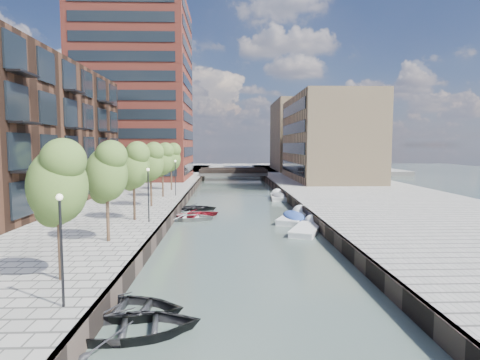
{
  "coord_description": "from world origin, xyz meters",
  "views": [
    {
      "loc": [
        -1.27,
        -6.28,
        6.84
      ],
      "look_at": [
        0.0,
        31.9,
        3.5
      ],
      "focal_mm": 30.0,
      "sensor_mm": 36.0,
      "label": 1
    }
  ],
  "objects_px": {
    "bridge": "(233,173)",
    "sloop_0": "(132,335)",
    "tree_3": "(133,165)",
    "sloop_4": "(196,210)",
    "tree_6": "(171,157)",
    "motorboat_2": "(308,230)",
    "sloop_3": "(188,220)",
    "car": "(302,176)",
    "tree_5": "(162,159)",
    "sloop_1": "(125,315)",
    "sloop_2": "(198,217)",
    "tree_1": "(57,181)",
    "tree_4": "(151,161)",
    "motorboat_3": "(295,218)",
    "tree_2": "(106,171)",
    "motorboat_4": "(278,197)"
  },
  "relations": [
    {
      "from": "bridge",
      "to": "sloop_0",
      "type": "distance_m",
      "value": 64.41
    },
    {
      "from": "tree_3",
      "to": "sloop_4",
      "type": "bearing_deg",
      "value": 69.86
    },
    {
      "from": "sloop_0",
      "to": "tree_6",
      "type": "bearing_deg",
      "value": -2.86
    },
    {
      "from": "motorboat_2",
      "to": "tree_6",
      "type": "bearing_deg",
      "value": 123.27
    },
    {
      "from": "sloop_3",
      "to": "car",
      "type": "relative_size",
      "value": 1.19
    },
    {
      "from": "tree_5",
      "to": "sloop_3",
      "type": "distance_m",
      "value": 11.12
    },
    {
      "from": "sloop_1",
      "to": "sloop_2",
      "type": "relative_size",
      "value": 1.11
    },
    {
      "from": "tree_1",
      "to": "sloop_1",
      "type": "distance_m",
      "value": 6.32
    },
    {
      "from": "tree_5",
      "to": "car",
      "type": "height_order",
      "value": "tree_5"
    },
    {
      "from": "motorboat_2",
      "to": "tree_4",
      "type": "bearing_deg",
      "value": 153.23
    },
    {
      "from": "bridge",
      "to": "tree_6",
      "type": "xyz_separation_m",
      "value": [
        -8.5,
        -26.0,
        3.92
      ]
    },
    {
      "from": "bridge",
      "to": "sloop_3",
      "type": "bearing_deg",
      "value": -96.58
    },
    {
      "from": "sloop_2",
      "to": "sloop_3",
      "type": "bearing_deg",
      "value": 130.31
    },
    {
      "from": "motorboat_3",
      "to": "tree_2",
      "type": "bearing_deg",
      "value": -139.15
    },
    {
      "from": "tree_4",
      "to": "tree_6",
      "type": "height_order",
      "value": "same"
    },
    {
      "from": "tree_1",
      "to": "motorboat_3",
      "type": "relative_size",
      "value": 0.99
    },
    {
      "from": "bridge",
      "to": "tree_6",
      "type": "distance_m",
      "value": 27.63
    },
    {
      "from": "motorboat_2",
      "to": "tree_2",
      "type": "bearing_deg",
      "value": -152.76
    },
    {
      "from": "tree_5",
      "to": "motorboat_2",
      "type": "height_order",
      "value": "tree_5"
    },
    {
      "from": "sloop_2",
      "to": "sloop_3",
      "type": "distance_m",
      "value": 1.92
    },
    {
      "from": "tree_1",
      "to": "tree_4",
      "type": "xyz_separation_m",
      "value": [
        0.0,
        21.0,
        0.0
      ]
    },
    {
      "from": "tree_2",
      "to": "motorboat_4",
      "type": "xyz_separation_m",
      "value": [
        13.85,
        26.44,
        -5.09
      ]
    },
    {
      "from": "tree_1",
      "to": "tree_5",
      "type": "distance_m",
      "value": 28.0
    },
    {
      "from": "motorboat_3",
      "to": "motorboat_4",
      "type": "relative_size",
      "value": 1.07
    },
    {
      "from": "sloop_1",
      "to": "car",
      "type": "distance_m",
      "value": 53.23
    },
    {
      "from": "bridge",
      "to": "sloop_1",
      "type": "height_order",
      "value": "bridge"
    },
    {
      "from": "sloop_2",
      "to": "motorboat_4",
      "type": "height_order",
      "value": "motorboat_4"
    },
    {
      "from": "tree_2",
      "to": "motorboat_2",
      "type": "relative_size",
      "value": 1.07
    },
    {
      "from": "tree_1",
      "to": "sloop_0",
      "type": "height_order",
      "value": "tree_1"
    },
    {
      "from": "tree_3",
      "to": "motorboat_2",
      "type": "relative_size",
      "value": 1.07
    },
    {
      "from": "tree_1",
      "to": "motorboat_2",
      "type": "height_order",
      "value": "tree_1"
    },
    {
      "from": "tree_4",
      "to": "tree_6",
      "type": "xyz_separation_m",
      "value": [
        0.0,
        14.0,
        0.0
      ]
    },
    {
      "from": "tree_6",
      "to": "motorboat_3",
      "type": "relative_size",
      "value": 0.99
    },
    {
      "from": "tree_3",
      "to": "sloop_3",
      "type": "bearing_deg",
      "value": 53.49
    },
    {
      "from": "tree_5",
      "to": "tree_6",
      "type": "distance_m",
      "value": 7.0
    },
    {
      "from": "sloop_2",
      "to": "sloop_3",
      "type": "height_order",
      "value": "sloop_3"
    },
    {
      "from": "sloop_2",
      "to": "car",
      "type": "distance_m",
      "value": 32.28
    },
    {
      "from": "motorboat_2",
      "to": "tree_3",
      "type": "bearing_deg",
      "value": -179.71
    },
    {
      "from": "tree_6",
      "to": "tree_5",
      "type": "bearing_deg",
      "value": -90.0
    },
    {
      "from": "sloop_1",
      "to": "motorboat_4",
      "type": "height_order",
      "value": "motorboat_4"
    },
    {
      "from": "sloop_1",
      "to": "motorboat_2",
      "type": "relative_size",
      "value": 0.87
    },
    {
      "from": "motorboat_3",
      "to": "car",
      "type": "xyz_separation_m",
      "value": [
        6.31,
        30.43,
        1.47
      ]
    },
    {
      "from": "tree_2",
      "to": "tree_1",
      "type": "bearing_deg",
      "value": -90.0
    },
    {
      "from": "sloop_2",
      "to": "sloop_0",
      "type": "bearing_deg",
      "value": 153.95
    },
    {
      "from": "car",
      "to": "tree_2",
      "type": "bearing_deg",
      "value": -122.36
    },
    {
      "from": "tree_6",
      "to": "sloop_4",
      "type": "relative_size",
      "value": 1.36
    },
    {
      "from": "bridge",
      "to": "sloop_3",
      "type": "relative_size",
      "value": 2.66
    },
    {
      "from": "tree_2",
      "to": "sloop_0",
      "type": "distance_m",
      "value": 12.13
    },
    {
      "from": "sloop_2",
      "to": "motorboat_3",
      "type": "relative_size",
      "value": 0.73
    },
    {
      "from": "sloop_0",
      "to": "sloop_3",
      "type": "height_order",
      "value": "sloop_0"
    }
  ]
}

